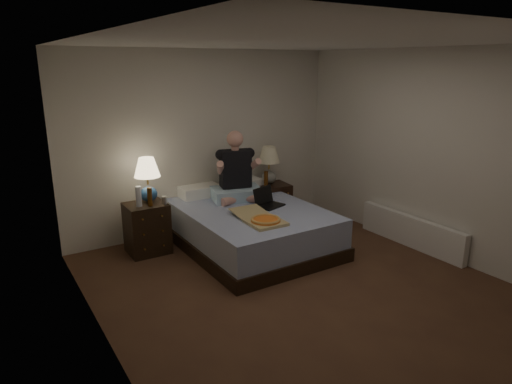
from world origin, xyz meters
TOP-DOWN VIEW (x-y plane):
  - floor at (0.00, 0.00)m, footprint 4.00×4.50m
  - ceiling at (0.00, 0.00)m, footprint 4.00×4.50m
  - wall_back at (0.00, 2.25)m, footprint 4.00×0.00m
  - wall_left at (-2.00, 0.00)m, footprint 0.00×4.50m
  - wall_right at (2.00, 0.00)m, footprint 0.00×4.50m
  - bed at (0.15, 1.28)m, footprint 1.58×2.11m
  - nightstand_left at (-1.04, 1.81)m, footprint 0.49×0.44m
  - nightstand_right at (0.93, 1.90)m, footprint 0.49×0.45m
  - lamp_left at (-0.97, 1.89)m, footprint 0.36×0.36m
  - lamp_right at (0.90, 1.97)m, footprint 0.37×0.37m
  - water_bottle at (-1.14, 1.75)m, footprint 0.07×0.07m
  - soda_can at (-0.85, 1.67)m, footprint 0.07×0.07m
  - beer_bottle_left at (-1.02, 1.70)m, footprint 0.06×0.06m
  - beer_bottle_right at (0.77, 1.84)m, footprint 0.06×0.06m
  - person at (0.19, 1.70)m, footprint 0.77×0.67m
  - laptop at (0.40, 1.19)m, footprint 0.41×0.37m
  - pizza_box at (-0.01, 0.67)m, footprint 0.42×0.77m
  - radiator at (1.93, 0.17)m, footprint 0.10×1.60m

SIDE VIEW (x-z plane):
  - floor at x=0.00m, z-range 0.00..0.00m
  - radiator at x=1.93m, z-range 0.00..0.40m
  - bed at x=0.15m, z-range 0.00..0.53m
  - nightstand_right at x=0.93m, z-range 0.00..0.59m
  - nightstand_left at x=-1.04m, z-range 0.00..0.64m
  - pizza_box at x=-0.01m, z-range 0.53..0.61m
  - laptop at x=0.40m, z-range 0.53..0.77m
  - soda_can at x=-0.85m, z-range 0.64..0.74m
  - beer_bottle_right at x=0.77m, z-range 0.59..0.82m
  - beer_bottle_left at x=-1.02m, z-range 0.64..0.87m
  - water_bottle at x=-1.14m, z-range 0.64..0.89m
  - lamp_right at x=0.90m, z-range 0.59..1.15m
  - lamp_left at x=-0.97m, z-range 0.64..1.20m
  - person at x=0.19m, z-range 0.53..1.46m
  - wall_back at x=0.00m, z-range 0.00..2.50m
  - wall_left at x=-2.00m, z-range 0.00..2.50m
  - wall_right at x=2.00m, z-range 0.00..2.50m
  - ceiling at x=0.00m, z-range 2.50..2.50m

